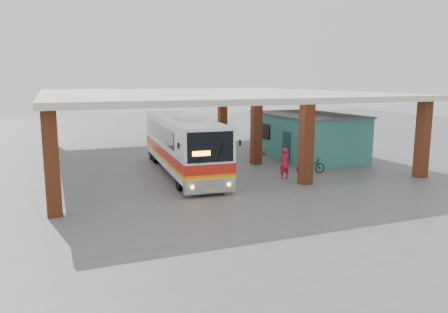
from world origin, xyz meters
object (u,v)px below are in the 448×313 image
coach_bus (182,144)px  pedestrian (284,163)px  motorcycle (311,166)px  red_chair (265,150)px

coach_bus → pedestrian: size_ratio=6.99×
coach_bus → pedestrian: (4.81, -3.69, -0.87)m
coach_bus → motorcycle: (6.94, -3.09, -1.27)m
motorcycle → red_chair: size_ratio=2.07×
coach_bus → red_chair: (7.34, 3.59, -1.35)m
motorcycle → pedestrian: bearing=113.5°
motorcycle → coach_bus: bearing=73.7°
motorcycle → pedestrian: (-2.13, -0.60, 0.40)m
pedestrian → red_chair: size_ratio=2.03×
red_chair → pedestrian: bearing=-116.8°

